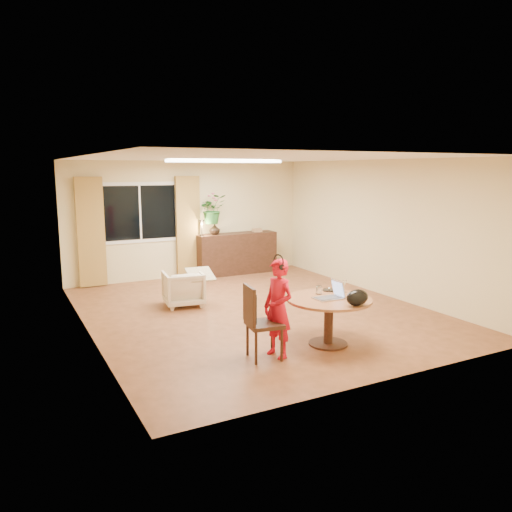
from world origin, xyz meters
The scene contains 24 objects.
floor centered at (0.00, 0.00, 0.00)m, with size 6.50×6.50×0.00m, color brown.
ceiling centered at (0.00, 0.00, 2.60)m, with size 6.50×6.50×0.00m, color white.
wall_back centered at (0.00, 3.25, 1.30)m, with size 5.50×5.50×0.00m, color beige.
wall_left centered at (-2.75, 0.00, 1.30)m, with size 6.50×6.50×0.00m, color beige.
wall_right centered at (2.75, 0.00, 1.30)m, with size 6.50×6.50×0.00m, color beige.
window centered at (-1.10, 3.23, 1.50)m, with size 1.70×0.03×1.30m.
curtain_left centered at (-2.15, 3.15, 1.15)m, with size 0.55×0.08×2.25m, color olive.
curtain_right centered at (-0.05, 3.15, 1.15)m, with size 0.55×0.08×2.25m, color olive.
ceiling_panel centered at (0.00, 1.20, 2.57)m, with size 2.20×0.35×0.05m, color white.
dining_table centered at (0.13, -1.95, 0.53)m, with size 1.17×1.17×0.67m.
dining_chair centered at (-0.90, -1.99, 0.49)m, with size 0.47×0.43×0.97m, color black, non-canonical shape.
child centered at (-0.71, -2.00, 0.65)m, with size 0.31×0.47×1.29m, color #B7170E.
laptop centered at (0.09, -1.97, 0.80)m, with size 0.39×0.26×0.26m, color #B7B7BC, non-canonical shape.
tumbler centered at (0.14, -1.70, 0.73)m, with size 0.08×0.08×0.12m, color white, non-canonical shape.
wine_glass centered at (0.52, -1.79, 0.76)m, with size 0.06×0.06×0.18m, color white, non-canonical shape.
pot_lid centered at (0.39, -1.60, 0.68)m, with size 0.20×0.20×0.03m, color white, non-canonical shape.
handbag centered at (0.23, -2.43, 0.78)m, with size 0.33×0.19×0.22m, color black, non-canonical shape.
armchair centered at (-0.98, 0.91, 0.31)m, with size 0.67×0.69×0.63m, color beige.
throw centered at (-0.68, 0.82, 0.64)m, with size 0.45×0.55×0.03m, color beige, non-canonical shape.
sideboard centered at (1.07, 3.01, 0.48)m, with size 1.90×0.47×0.95m, color black.
vase centered at (0.53, 3.01, 1.08)m, with size 0.24×0.24×0.25m, color black.
bouquet centered at (0.48, 3.01, 1.53)m, with size 0.59×0.51×0.66m, color #306827.
book_stack centered at (1.62, 3.01, 1.00)m, with size 0.21×0.16×0.09m, color olive, non-canonical shape.
desk_lamp centered at (0.20, 2.96, 1.14)m, with size 0.15×0.15×0.37m, color black, non-canonical shape.
Camera 1 is at (-3.84, -7.39, 2.42)m, focal length 35.00 mm.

